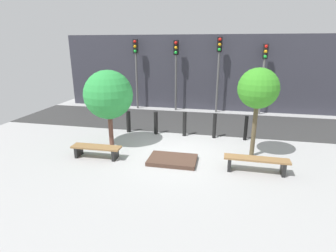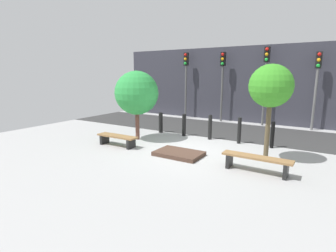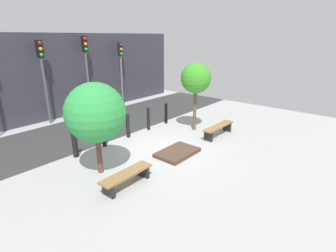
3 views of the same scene
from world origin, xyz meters
The scene contains 16 objects.
ground_plane centered at (0.00, 0.00, 0.00)m, with size 18.00×18.00×0.00m, color #A3A3A3.
road_strip centered at (0.00, 4.23, 0.01)m, with size 18.00×3.91×0.01m, color #323232.
building_facade centered at (0.00, 7.21, 2.15)m, with size 16.20×0.50×4.30m, color #33333D.
bench_left centered at (-2.64, -0.86, 0.30)m, with size 1.72×0.47×0.42m.
bench_right centered at (2.64, -0.86, 0.34)m, with size 1.94×0.42×0.47m.
planter_bed centered at (0.00, -0.66, 0.07)m, with size 1.59×1.04×0.14m, color #4A3328.
tree_behind_left_bench centered at (-2.64, 0.41, 1.97)m, with size 1.82×1.82×2.89m.
tree_behind_right_bench centered at (2.64, 0.41, 2.37)m, with size 1.34×1.34×3.07m.
bollard_far_left centered at (-2.52, 2.03, 0.48)m, with size 0.19×0.19×0.96m, color black.
bollard_left centered at (-1.26, 2.03, 0.50)m, with size 0.17×0.17×0.99m, color black.
bollard_center centered at (0.00, 2.03, 0.53)m, with size 0.16×0.16×1.06m, color black.
bollard_right centered at (1.26, 2.03, 0.53)m, with size 0.15×0.15×1.06m, color black.
bollard_far_right centered at (2.52, 2.03, 0.51)m, with size 0.14×0.14×1.02m, color black.
traffic_light_mid_west centered at (-1.19, 6.47, 2.73)m, with size 0.28×0.27×3.97m.
traffic_light_mid_east centered at (1.19, 6.47, 2.83)m, with size 0.28×0.27×4.14m.
traffic_light_east centered at (3.57, 6.47, 2.61)m, with size 0.28×0.27×3.79m.
Camera 3 is at (-6.99, -6.05, 4.14)m, focal length 28.00 mm.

